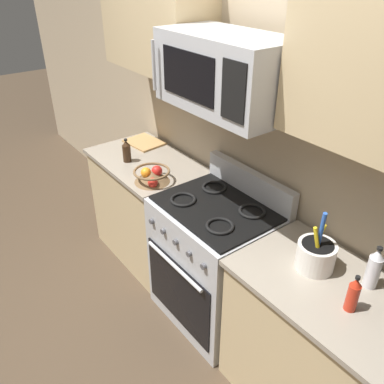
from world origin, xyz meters
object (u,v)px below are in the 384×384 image
at_px(cutting_board, 144,142).
at_px(range_oven, 215,261).
at_px(bottle_vinegar, 374,269).
at_px(microwave, 226,72).
at_px(apple_loose, 153,183).
at_px(utensil_crock, 316,255).
at_px(bottle_soy, 127,151).
at_px(bottle_hot_sauce, 353,294).
at_px(fruit_basket, 152,175).

bearing_deg(cutting_board, range_oven, -7.75).
bearing_deg(bottle_vinegar, microwave, -172.77).
height_order(apple_loose, cutting_board, apple_loose).
xyz_separation_m(range_oven, utensil_crock, (0.72, 0.04, 0.52)).
bearing_deg(apple_loose, microwave, 23.87).
relative_size(bottle_soy, bottle_hot_sauce, 0.96).
bearing_deg(bottle_vinegar, range_oven, -171.21).
relative_size(range_oven, bottle_vinegar, 4.64).
distance_m(range_oven, bottle_vinegar, 1.12).
height_order(fruit_basket, apple_loose, fruit_basket).
height_order(apple_loose, bottle_soy, bottle_soy).
distance_m(microwave, bottle_soy, 1.21).
bearing_deg(bottle_hot_sauce, fruit_basket, -176.75).
distance_m(cutting_board, bottle_vinegar, 2.12).
distance_m(apple_loose, bottle_vinegar, 1.48).
bearing_deg(range_oven, cutting_board, 172.25).
relative_size(range_oven, utensil_crock, 3.19).
distance_m(microwave, apple_loose, 0.96).
xyz_separation_m(apple_loose, bottle_vinegar, (1.44, 0.33, 0.07)).
height_order(fruit_basket, bottle_hot_sauce, bottle_hot_sauce).
distance_m(range_oven, fruit_basket, 0.74).
height_order(range_oven, bottle_vinegar, bottle_vinegar).
xyz_separation_m(apple_loose, bottle_soy, (-0.46, 0.06, 0.05)).
xyz_separation_m(fruit_basket, bottle_vinegar, (1.51, 0.29, 0.06)).
relative_size(range_oven, fruit_basket, 4.20).
relative_size(utensil_crock, bottle_vinegar, 1.46).
bearing_deg(utensil_crock, bottle_soy, -174.18).
bearing_deg(cutting_board, bottle_soy, -52.13).
bearing_deg(bottle_vinegar, bottle_soy, -171.75).
height_order(fruit_basket, bottle_soy, bottle_soy).
height_order(fruit_basket, cutting_board, fruit_basket).
xyz_separation_m(apple_loose, cutting_board, (-0.68, 0.34, -0.03)).
bearing_deg(cutting_board, bottle_hot_sauce, -5.63).
xyz_separation_m(utensil_crock, bottle_hot_sauce, (0.28, -0.10, 0.01)).
height_order(utensil_crock, fruit_basket, utensil_crock).
distance_m(range_oven, microwave, 1.28).
xyz_separation_m(utensil_crock, fruit_basket, (-1.26, -0.19, -0.03)).
height_order(utensil_crock, bottle_soy, utensil_crock).
bearing_deg(range_oven, apple_loose, -158.93).
bearing_deg(bottle_hot_sauce, bottle_soy, -177.92).
distance_m(apple_loose, cutting_board, 0.76).
height_order(bottle_vinegar, bottle_soy, bottle_vinegar).
xyz_separation_m(range_oven, bottle_soy, (-0.93, -0.13, 0.52)).
xyz_separation_m(cutting_board, bottle_vinegar, (2.12, -0.01, 0.10)).
bearing_deg(fruit_basket, bottle_vinegar, 10.97).
distance_m(fruit_basket, apple_loose, 0.08).
height_order(microwave, bottle_vinegar, microwave).
distance_m(fruit_basket, cutting_board, 0.68).
distance_m(utensil_crock, bottle_hot_sauce, 0.30).
xyz_separation_m(microwave, cutting_board, (-1.15, 0.13, -0.84)).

